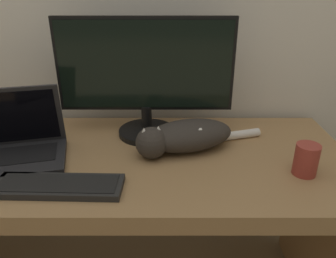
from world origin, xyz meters
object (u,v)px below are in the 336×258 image
at_px(laptop, 14,146).
at_px(cat, 185,136).
at_px(monitor, 147,76).
at_px(external_keyboard, 60,186).
at_px(coffee_mug, 308,160).

distance_m(laptop, cat, 0.59).
relative_size(monitor, cat, 1.38).
bearing_deg(external_keyboard, coffee_mug, 8.07).
height_order(monitor, laptop, monitor).
xyz_separation_m(monitor, cat, (0.14, -0.14, -0.18)).
bearing_deg(laptop, monitor, 10.46).
xyz_separation_m(external_keyboard, cat, (0.38, 0.24, 0.05)).
distance_m(external_keyboard, cat, 0.45).
bearing_deg(monitor, coffee_mug, -29.61).
bearing_deg(laptop, cat, -7.56).
distance_m(external_keyboard, coffee_mug, 0.76).
bearing_deg(cat, external_keyboard, -163.96).
relative_size(monitor, external_keyboard, 1.71).
bearing_deg(cat, coffee_mug, -39.04).
bearing_deg(monitor, cat, -44.16).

